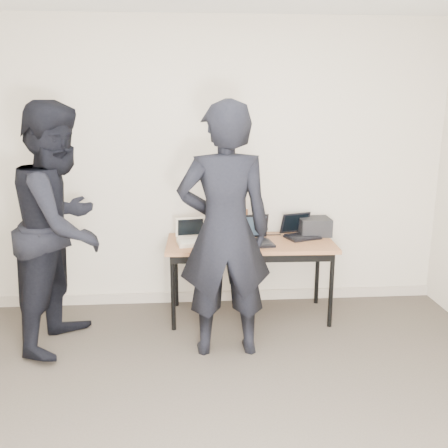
{
  "coord_description": "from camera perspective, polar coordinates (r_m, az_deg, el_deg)",
  "views": [
    {
      "loc": [
        -0.19,
        -2.43,
        1.96
      ],
      "look_at": [
        0.1,
        1.6,
        0.95
      ],
      "focal_mm": 40.0,
      "sensor_mm": 36.0,
      "label": 1
    }
  ],
  "objects": [
    {
      "name": "power_brick",
      "position": [
        4.31,
        0.4,
        -2.54
      ],
      "size": [
        0.08,
        0.05,
        0.03
      ],
      "primitive_type": "cube",
      "rotation": [
        0.0,
        0.0,
        0.08
      ],
      "color": "black",
      "rests_on": "desk"
    },
    {
      "name": "equipment_box",
      "position": [
        4.77,
        10.29,
        -0.27
      ],
      "size": [
        0.29,
        0.25,
        0.16
      ],
      "primitive_type": "cube",
      "rotation": [
        0.0,
        0.0,
        0.02
      ],
      "color": "black",
      "rests_on": "desk"
    },
    {
      "name": "baseboard",
      "position": [
        5.05,
        -1.66,
        -8.24
      ],
      "size": [
        4.5,
        0.03,
        0.1
      ],
      "primitive_type": "cube",
      "color": "#AC9F8E",
      "rests_on": "ground"
    },
    {
      "name": "room",
      "position": [
        2.52,
        0.36,
        -0.0
      ],
      "size": [
        4.6,
        4.6,
        2.8
      ],
      "color": "#413A31",
      "rests_on": "ground"
    },
    {
      "name": "person_typist",
      "position": [
        3.79,
        0.07,
        -0.89
      ],
      "size": [
        0.73,
        0.49,
        1.97
      ],
      "primitive_type": "imported",
      "rotation": [
        0.0,
        0.0,
        3.17
      ],
      "color": "black",
      "rests_on": "ground"
    },
    {
      "name": "laptop_right",
      "position": [
        4.68,
        8.65,
        -0.89
      ],
      "size": [
        0.37,
        0.36,
        0.21
      ],
      "rotation": [
        0.0,
        0.0,
        0.33
      ],
      "color": "black",
      "rests_on": "desk"
    },
    {
      "name": "cables",
      "position": [
        4.49,
        1.18,
        -1.99
      ],
      "size": [
        0.86,
        0.41,
        0.01
      ],
      "rotation": [
        0.0,
        0.0,
        -0.08
      ],
      "color": "black",
      "rests_on": "desk"
    },
    {
      "name": "person_observer",
      "position": [
        4.17,
        -18.06,
        -0.29
      ],
      "size": [
        0.94,
        1.1,
        1.96
      ],
      "primitive_type": "imported",
      "rotation": [
        0.0,
        0.0,
        1.34
      ],
      "color": "black",
      "rests_on": "ground"
    },
    {
      "name": "tissue",
      "position": [
        4.63,
        0.88,
        2.09
      ],
      "size": [
        0.14,
        0.12,
        0.08
      ],
      "primitive_type": "ellipsoid",
      "rotation": [
        0.0,
        0.0,
        -0.13
      ],
      "color": "white",
      "rests_on": "leather_satchel"
    },
    {
      "name": "leather_satchel",
      "position": [
        4.66,
        0.51,
        0.19
      ],
      "size": [
        0.38,
        0.23,
        0.25
      ],
      "rotation": [
        0.0,
        0.0,
        -0.15
      ],
      "color": "brown",
      "rests_on": "desk"
    },
    {
      "name": "laptop_beige",
      "position": [
        4.44,
        -3.65,
        -1.65
      ],
      "size": [
        0.3,
        0.3,
        0.22
      ],
      "rotation": [
        0.0,
        0.0,
        0.15
      ],
      "color": "beige",
      "rests_on": "desk"
    },
    {
      "name": "desk",
      "position": [
        4.51,
        3.02,
        -2.76
      ],
      "size": [
        1.52,
        0.69,
        0.72
      ],
      "rotation": [
        0.0,
        0.0,
        -0.03
      ],
      "color": "brown",
      "rests_on": "ground"
    },
    {
      "name": "laptop_center",
      "position": [
        4.43,
        3.36,
        -1.52
      ],
      "size": [
        0.35,
        0.34,
        0.24
      ],
      "rotation": [
        0.0,
        0.0,
        0.13
      ],
      "color": "black",
      "rests_on": "desk"
    }
  ]
}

